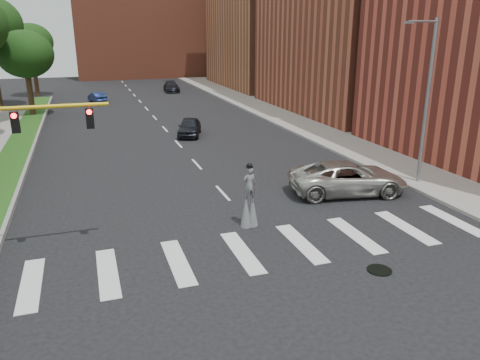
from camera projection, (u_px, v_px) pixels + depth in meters
ground_plane at (282, 259)px, 17.97m from camera, size 160.00×160.00×0.00m
grass_median at (15, 155)px, 32.50m from camera, size 2.00×60.00×0.25m
median_curb at (32, 153)px, 32.82m from camera, size 0.20×60.00×0.28m
sidewalk_right at (298, 122)px, 44.30m from camera, size 5.00×90.00×0.18m
manhole at (379, 270)px, 17.07m from camera, size 0.90×0.90×0.04m
building_far at (275, 19)px, 70.32m from camera, size 16.00×22.00×20.00m
building_backdrop at (147, 27)px, 87.44m from camera, size 26.00×14.00×18.00m
streetlight at (426, 98)px, 25.19m from camera, size 2.05×0.20×9.00m
stilt_performer at (249, 202)px, 20.63m from camera, size 0.84×0.55×2.94m
suv_crossing at (348, 178)px, 24.91m from camera, size 6.61×3.93×1.72m
car_near at (189, 127)px, 38.71m from camera, size 2.97×4.60×1.46m
car_mid at (97, 97)px, 56.73m from camera, size 2.24×3.91×1.22m
car_far at (171, 87)px, 66.31m from camera, size 2.26×4.92×1.39m
tree_6 at (25, 55)px, 45.60m from camera, size 5.41×5.41×8.44m
tree_7 at (31, 42)px, 59.80m from camera, size 5.49×5.49×9.26m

